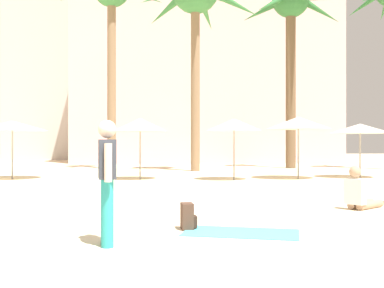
% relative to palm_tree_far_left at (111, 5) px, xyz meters
% --- Properties ---
extents(ground, '(120.00, 120.00, 0.00)m').
position_rel_palm_tree_far_left_xyz_m(ground, '(3.42, -19.97, -8.88)').
color(ground, beige).
extents(hotel_pink, '(19.21, 8.11, 13.08)m').
position_rel_palm_tree_far_left_xyz_m(hotel_pink, '(5.72, 11.07, -2.34)').
color(hotel_pink, beige).
rests_on(hotel_pink, ground).
extents(palm_tree_far_left, '(5.67, 5.63, 10.78)m').
position_rel_palm_tree_far_left_xyz_m(palm_tree_far_left, '(0.00, 0.00, 0.00)').
color(palm_tree_far_left, '#896B4C').
rests_on(palm_tree_far_left, ground).
extents(palm_tree_left, '(6.13, 6.32, 10.33)m').
position_rel_palm_tree_far_left_xyz_m(palm_tree_left, '(4.48, -1.86, -0.30)').
color(palm_tree_left, '#896B4C').
rests_on(palm_tree_left, ground).
extents(palm_tree_center, '(5.48, 5.77, 10.58)m').
position_rel_palm_tree_far_left_xyz_m(palm_tree_center, '(9.95, 0.83, -0.39)').
color(palm_tree_center, brown).
rests_on(palm_tree_center, ground).
extents(cafe_umbrella_0, '(2.11, 2.11, 2.36)m').
position_rel_palm_tree_far_left_xyz_m(cafe_umbrella_0, '(2.13, -7.51, -6.78)').
color(cafe_umbrella_0, gray).
rests_on(cafe_umbrella_0, ground).
extents(cafe_umbrella_1, '(2.54, 2.54, 2.43)m').
position_rel_palm_tree_far_left_xyz_m(cafe_umbrella_1, '(8.30, -7.30, -6.70)').
color(cafe_umbrella_1, gray).
rests_on(cafe_umbrella_1, ground).
extents(cafe_umbrella_3, '(2.44, 2.44, 2.18)m').
position_rel_palm_tree_far_left_xyz_m(cafe_umbrella_3, '(10.94, -6.79, -6.90)').
color(cafe_umbrella_3, gray).
rests_on(cafe_umbrella_3, ground).
extents(cafe_umbrella_4, '(2.68, 2.68, 2.26)m').
position_rel_palm_tree_far_left_xyz_m(cafe_umbrella_4, '(-2.82, -7.19, -6.82)').
color(cafe_umbrella_4, gray).
rests_on(cafe_umbrella_4, ground).
extents(cafe_umbrella_5, '(2.09, 2.09, 2.32)m').
position_rel_palm_tree_far_left_xyz_m(cafe_umbrella_5, '(5.70, -7.87, -6.79)').
color(cafe_umbrella_5, gray).
rests_on(cafe_umbrella_5, ground).
extents(beach_towel, '(1.91, 1.31, 0.01)m').
position_rel_palm_tree_far_left_xyz_m(beach_towel, '(4.52, -18.59, -8.87)').
color(beach_towel, '#4CC6D6').
rests_on(beach_towel, ground).
extents(backpack, '(0.27, 0.32, 0.42)m').
position_rel_palm_tree_far_left_xyz_m(backpack, '(3.72, -18.26, -8.68)').
color(backpack, '#4B3125').
rests_on(backpack, ground).
extents(person_mid_center, '(0.29, 0.61, 1.68)m').
position_rel_palm_tree_far_left_xyz_m(person_mid_center, '(2.61, -19.45, -7.96)').
color(person_mid_center, teal).
rests_on(person_mid_center, ground).
extents(person_mid_right, '(1.00, 0.92, 0.91)m').
position_rel_palm_tree_far_left_xyz_m(person_mid_right, '(7.36, -16.02, -8.57)').
color(person_mid_right, tan).
rests_on(person_mid_right, ground).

